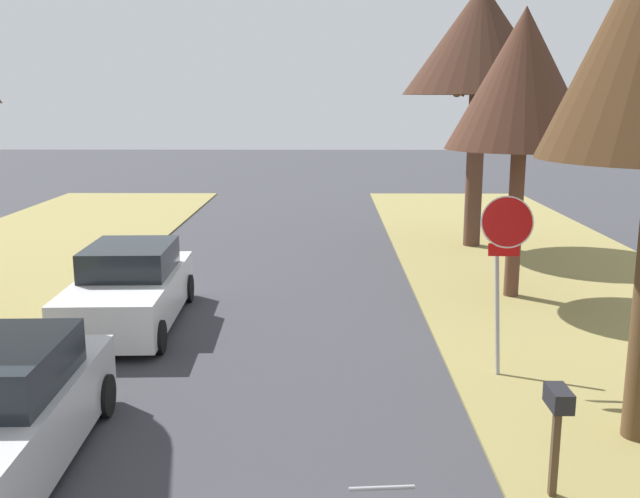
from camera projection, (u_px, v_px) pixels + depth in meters
stop_sign_far at (504, 247)px, 11.08m from camera, size 0.82×0.77×2.90m
street_tree_right_mid_b at (523, 81)px, 15.12m from camera, size 3.22×3.22×6.25m
street_tree_right_far at (480, 42)px, 20.38m from camera, size 4.40×4.40×7.57m
parked_sedan_white at (130, 289)px, 14.05m from camera, size 2.08×4.46×1.57m
curbside_mailbox at (558, 411)px, 7.77m from camera, size 0.22×0.44×1.27m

